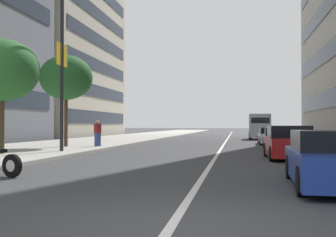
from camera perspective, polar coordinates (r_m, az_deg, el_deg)
name	(u,v)px	position (r m, az deg, el deg)	size (l,w,h in m)	color
ground_plane	(170,227)	(6.11, 0.33, -14.48)	(400.00, 400.00, 0.00)	#3A3A3D
sidewalk_right_plaza	(103,141)	(37.72, -8.73, -2.96)	(160.00, 8.59, 0.15)	#B2ADA3
lane_centre_stripe	(227,140)	(40.91, 7.92, -2.90)	(110.00, 0.16, 0.01)	silver
car_approaching_light	(332,160)	(10.51, 21.30, -5.23)	(4.54, 2.02, 1.31)	navy
car_following_behind	(289,144)	(18.64, 15.98, -3.27)	(4.14, 1.90, 1.41)	maroon
car_lead_in_lane	(279,139)	(25.63, 14.75, -2.73)	(4.32, 1.92, 1.27)	#B7B7BC
car_far_down_avenue	(271,136)	(32.40, 13.73, -2.34)	(4.16, 1.82, 1.26)	silver
delivery_van_ahead	(259,126)	(44.34, 12.23, -0.98)	(5.35, 2.20, 2.54)	#B7B7BC
street_lamp_with_banners	(69,55)	(21.76, -13.17, 8.34)	(1.26, 2.62, 7.82)	#232326
street_tree_by_lamp_post	(2,70)	(20.73, -21.46, 6.08)	(3.33, 3.33, 5.21)	#473323
street_tree_mid_sidewalk	(66,78)	(26.40, -13.59, 5.37)	(3.18, 3.18, 5.52)	#473323
pedestrian_on_plaza	(98,133)	(26.19, -9.48, -1.96)	(0.47, 0.39, 1.59)	#33478C
office_tower_behind_plaza	(35,21)	(58.67, -17.56, 12.40)	(23.78, 17.85, 29.78)	beige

